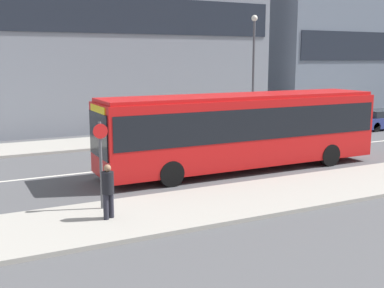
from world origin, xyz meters
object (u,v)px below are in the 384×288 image
(city_bus, at_px, (242,127))
(parked_car_0, at_px, (321,124))
(pedestrian_near_stop, at_px, (108,188))
(street_lamp, at_px, (254,62))
(parked_car_1, at_px, (381,120))
(bus_stop_sign, at_px, (101,158))

(city_bus, bearing_deg, parked_car_0, 32.24)
(pedestrian_near_stop, xyz_separation_m, street_lamp, (12.37, 11.30, 3.34))
(city_bus, height_order, parked_car_1, city_bus)
(parked_car_1, height_order, street_lamp, street_lamp)
(parked_car_0, distance_m, pedestrian_near_stop, 18.73)
(pedestrian_near_stop, relative_size, bus_stop_sign, 0.59)
(pedestrian_near_stop, height_order, street_lamp, street_lamp)
(city_bus, distance_m, pedestrian_near_stop, 8.00)
(parked_car_1, bearing_deg, street_lamp, 170.02)
(bus_stop_sign, height_order, street_lamp, street_lamp)
(parked_car_0, bearing_deg, pedestrian_near_stop, -149.54)
(parked_car_0, distance_m, street_lamp, 5.58)
(parked_car_1, bearing_deg, bus_stop_sign, -157.76)
(bus_stop_sign, xyz_separation_m, street_lamp, (12.27, 10.31, 2.68))
(bus_stop_sign, bearing_deg, parked_car_0, 27.95)
(parked_car_0, relative_size, parked_car_1, 0.98)
(parked_car_0, height_order, pedestrian_near_stop, pedestrian_near_stop)
(parked_car_0, xyz_separation_m, parked_car_1, (5.28, 0.21, -0.05))
(parked_car_1, distance_m, pedestrian_near_stop, 23.53)
(parked_car_0, height_order, parked_car_1, parked_car_0)
(pedestrian_near_stop, relative_size, street_lamp, 0.23)
(parked_car_1, relative_size, pedestrian_near_stop, 2.79)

